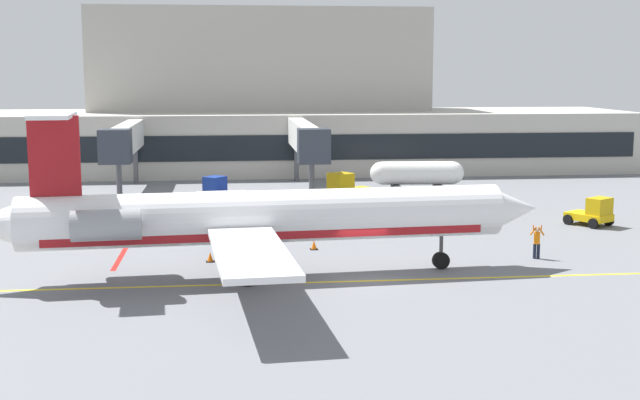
{
  "coord_description": "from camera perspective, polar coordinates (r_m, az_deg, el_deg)",
  "views": [
    {
      "loc": [
        -6.73,
        -41.26,
        10.44
      ],
      "look_at": [
        -1.44,
        6.87,
        3.0
      ],
      "focal_mm": 47.3,
      "sensor_mm": 36.0,
      "label": 1
    }
  ],
  "objects": [
    {
      "name": "baggage_tug",
      "position": [
        66.01,
        -6.77,
        0.47
      ],
      "size": [
        3.59,
        3.38,
        2.29
      ],
      "color": "#19389E",
      "rests_on": "ground"
    },
    {
      "name": "jet_bridge_east",
      "position": [
        73.06,
        -13.04,
        3.95
      ],
      "size": [
        2.4,
        16.47,
        6.02
      ],
      "color": "silver",
      "rests_on": "ground"
    },
    {
      "name": "belt_loader",
      "position": [
        67.63,
        1.83,
        0.77
      ],
      "size": [
        4.29,
        3.61,
        2.39
      ],
      "color": "#E5B20C",
      "rests_on": "ground"
    },
    {
      "name": "ground",
      "position": [
        43.1,
        2.91,
        -5.36
      ],
      "size": [
        120.0,
        120.0,
        0.11
      ],
      "color": "slate"
    },
    {
      "name": "jet_bridge_west",
      "position": [
        71.69,
        -1.04,
        4.16
      ],
      "size": [
        2.4,
        18.74,
        6.11
      ],
      "color": "silver",
      "rests_on": "ground"
    },
    {
      "name": "marshaller",
      "position": [
        48.77,
        14.46,
        -2.73
      ],
      "size": [
        0.83,
        0.34,
        1.93
      ],
      "color": "#191E33",
      "rests_on": "ground"
    },
    {
      "name": "fuel_tank",
      "position": [
        75.91,
        6.58,
        1.81
      ],
      "size": [
        8.43,
        2.55,
        2.43
      ],
      "color": "white",
      "rests_on": "ground"
    },
    {
      "name": "terminal_building",
      "position": [
        90.78,
        -2.81,
        6.13
      ],
      "size": [
        71.41,
        17.27,
        17.02
      ],
      "color": "#B7B2A8",
      "rests_on": "ground"
    },
    {
      "name": "safety_cone_alpha",
      "position": [
        46.97,
        -7.44,
        -3.87
      ],
      "size": [
        0.47,
        0.47,
        0.55
      ],
      "color": "orange",
      "rests_on": "ground"
    },
    {
      "name": "pushback_tractor",
      "position": [
        60.15,
        17.99,
        -0.82
      ],
      "size": [
        3.21,
        3.38,
        1.98
      ],
      "color": "#E5B20C",
      "rests_on": "ground"
    },
    {
      "name": "regional_jet",
      "position": [
        42.75,
        -4.3,
        -1.19
      ],
      "size": [
        29.85,
        23.4,
        8.43
      ],
      "color": "white",
      "rests_on": "ground"
    },
    {
      "name": "safety_cone_bravo",
      "position": [
        49.75,
        -0.41,
        -3.09
      ],
      "size": [
        0.47,
        0.47,
        0.55
      ],
      "color": "orange",
      "rests_on": "ground"
    }
  ]
}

